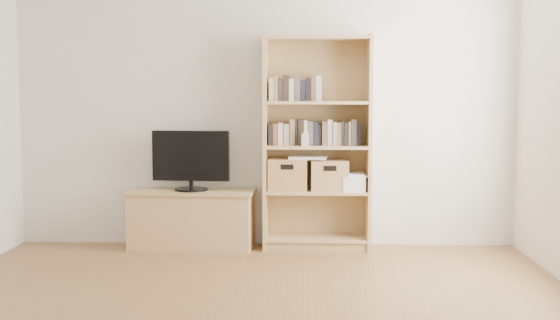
{
  "coord_description": "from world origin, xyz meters",
  "views": [
    {
      "loc": [
        0.37,
        -3.83,
        1.38
      ],
      "look_at": [
        0.16,
        1.9,
        0.83
      ],
      "focal_mm": 45.0,
      "sensor_mm": 36.0,
      "label": 1
    }
  ],
  "objects_px": {
    "bookshelf": "(317,143)",
    "laptop": "(308,157)",
    "basket_left": "(288,174)",
    "television": "(191,160)",
    "basket_right": "(330,175)",
    "baby_monitor": "(305,140)",
    "tv_stand": "(192,221)"
  },
  "relations": [
    {
      "from": "bookshelf",
      "to": "television",
      "type": "bearing_deg",
      "value": -178.14
    },
    {
      "from": "tv_stand",
      "to": "bookshelf",
      "type": "relative_size",
      "value": 0.57
    },
    {
      "from": "baby_monitor",
      "to": "laptop",
      "type": "bearing_deg",
      "value": 79.24
    },
    {
      "from": "tv_stand",
      "to": "baby_monitor",
      "type": "height_order",
      "value": "baby_monitor"
    },
    {
      "from": "bookshelf",
      "to": "basket_right",
      "type": "height_order",
      "value": "bookshelf"
    },
    {
      "from": "bookshelf",
      "to": "laptop",
      "type": "bearing_deg",
      "value": -162.82
    },
    {
      "from": "bookshelf",
      "to": "laptop",
      "type": "xyz_separation_m",
      "value": [
        -0.08,
        -0.02,
        -0.13
      ]
    },
    {
      "from": "basket_right",
      "to": "laptop",
      "type": "distance_m",
      "value": 0.25
    },
    {
      "from": "tv_stand",
      "to": "television",
      "type": "bearing_deg",
      "value": 0.0
    },
    {
      "from": "bookshelf",
      "to": "laptop",
      "type": "distance_m",
      "value": 0.15
    },
    {
      "from": "television",
      "to": "laptop",
      "type": "height_order",
      "value": "television"
    },
    {
      "from": "tv_stand",
      "to": "bookshelf",
      "type": "bearing_deg",
      "value": 5.26
    },
    {
      "from": "tv_stand",
      "to": "baby_monitor",
      "type": "xyz_separation_m",
      "value": [
        1.01,
        -0.07,
        0.73
      ]
    },
    {
      "from": "basket_left",
      "to": "laptop",
      "type": "distance_m",
      "value": 0.23
    },
    {
      "from": "laptop",
      "to": "basket_right",
      "type": "bearing_deg",
      "value": 11.47
    },
    {
      "from": "basket_right",
      "to": "laptop",
      "type": "relative_size",
      "value": 1.01
    },
    {
      "from": "tv_stand",
      "to": "baby_monitor",
      "type": "bearing_deg",
      "value": -0.5
    },
    {
      "from": "basket_left",
      "to": "tv_stand",
      "type": "bearing_deg",
      "value": -175.08
    },
    {
      "from": "basket_left",
      "to": "television",
      "type": "bearing_deg",
      "value": -175.08
    },
    {
      "from": "basket_right",
      "to": "bookshelf",
      "type": "bearing_deg",
      "value": 178.22
    },
    {
      "from": "television",
      "to": "baby_monitor",
      "type": "height_order",
      "value": "television"
    },
    {
      "from": "bookshelf",
      "to": "basket_left",
      "type": "height_order",
      "value": "bookshelf"
    },
    {
      "from": "bookshelf",
      "to": "basket_left",
      "type": "bearing_deg",
      "value": -178.81
    },
    {
      "from": "basket_left",
      "to": "bookshelf",
      "type": "bearing_deg",
      "value": 4.06
    },
    {
      "from": "television",
      "to": "basket_right",
      "type": "distance_m",
      "value": 1.24
    },
    {
      "from": "tv_stand",
      "to": "television",
      "type": "xyz_separation_m",
      "value": [
        0.0,
        0.0,
        0.54
      ]
    },
    {
      "from": "tv_stand",
      "to": "television",
      "type": "distance_m",
      "value": 0.54
    },
    {
      "from": "baby_monitor",
      "to": "basket_right",
      "type": "xyz_separation_m",
      "value": [
        0.22,
        0.1,
        -0.32
      ]
    },
    {
      "from": "basket_left",
      "to": "laptop",
      "type": "height_order",
      "value": "laptop"
    },
    {
      "from": "bookshelf",
      "to": "television",
      "type": "height_order",
      "value": "bookshelf"
    },
    {
      "from": "tv_stand",
      "to": "basket_right",
      "type": "distance_m",
      "value": 1.3
    },
    {
      "from": "baby_monitor",
      "to": "basket_left",
      "type": "distance_m",
      "value": 0.36
    }
  ]
}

